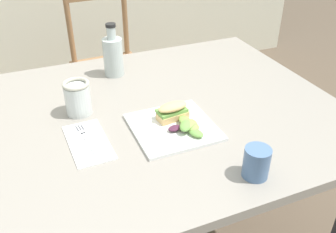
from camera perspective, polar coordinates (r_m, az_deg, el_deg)
The scene contains 10 objects.
dining_table at distance 1.29m, azimuth -0.74°, elevation -3.40°, with size 1.17×0.98×0.74m.
chair_wooden_far at distance 2.26m, azimuth -9.25°, elevation 7.73°, with size 0.41×0.41×0.87m.
plate_lunch at distance 1.13m, azimuth 0.79°, elevation -1.65°, with size 0.24×0.24×0.01m, color white.
sandwich_half_front at distance 1.14m, azimuth 0.71°, elevation 0.87°, with size 0.10×0.07×0.06m.
salad_mixed_greens at distance 1.10m, azimuth 3.23°, elevation -1.46°, with size 0.10×0.12×0.03m.
napkin_folded at distance 1.09m, azimuth -12.23°, elevation -3.90°, with size 0.11×0.22×0.00m, color white.
fork_on_napkin at distance 1.10m, azimuth -12.55°, elevation -3.29°, with size 0.04×0.19×0.00m.
bottle_cold_brew at distance 1.44m, azimuth -8.46°, elevation 8.98°, with size 0.08×0.08×0.20m.
mason_jar_iced_tea at distance 1.21m, azimuth -13.75°, elevation 2.58°, with size 0.09×0.09×0.11m.
cup_extra_side at distance 0.96m, azimuth 13.52°, elevation -6.95°, with size 0.07×0.07×0.08m, color #4C6B93.
Camera 1 is at (-0.26, -0.95, 1.38)m, focal length 39.41 mm.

